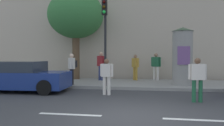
# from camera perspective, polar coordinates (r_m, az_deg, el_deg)

# --- Properties ---
(ground_plane) EXTENTS (80.00, 80.00, 0.00)m
(ground_plane) POSITION_cam_1_polar(r_m,az_deg,el_deg) (6.62, 4.60, -12.62)
(ground_plane) COLOR #38383A
(sidewalk_curb) EXTENTS (36.00, 4.00, 0.15)m
(sidewalk_curb) POSITION_cam_1_polar(r_m,az_deg,el_deg) (13.49, 7.27, -4.91)
(sidewalk_curb) COLOR gray
(sidewalk_curb) RESTS_ON ground_plane
(lane_markings) EXTENTS (25.80, 0.16, 0.01)m
(lane_markings) POSITION_cam_1_polar(r_m,az_deg,el_deg) (6.62, 4.60, -12.59)
(lane_markings) COLOR silver
(lane_markings) RESTS_ON ground_plane
(building_backdrop) EXTENTS (36.00, 5.00, 8.35)m
(building_backdrop) POSITION_cam_1_polar(r_m,az_deg,el_deg) (18.57, 8.00, 9.60)
(building_backdrop) COLOR #B7A893
(building_backdrop) RESTS_ON ground_plane
(traffic_light) EXTENTS (0.24, 0.45, 4.21)m
(traffic_light) POSITION_cam_1_polar(r_m,az_deg,el_deg) (11.93, -1.70, 8.24)
(traffic_light) COLOR black
(traffic_light) RESTS_ON sidewalk_curb
(poster_column) EXTENTS (1.10, 1.10, 2.92)m
(poster_column) POSITION_cam_1_polar(r_m,az_deg,el_deg) (12.75, 16.29, 1.64)
(poster_column) COLOR gray
(poster_column) RESTS_ON sidewalk_curb
(street_tree) EXTENTS (3.54, 3.54, 5.59)m
(street_tree) POSITION_cam_1_polar(r_m,az_deg,el_deg) (15.79, -8.55, 11.06)
(street_tree) COLOR brown
(street_tree) RESTS_ON sidewalk_curb
(pedestrian_in_red_top) EXTENTS (0.58, 0.34, 1.51)m
(pedestrian_in_red_top) POSITION_cam_1_polar(r_m,az_deg,el_deg) (10.07, -1.29, -2.63)
(pedestrian_in_red_top) COLOR silver
(pedestrian_in_red_top) RESTS_ON ground_plane
(pedestrian_in_dark_shirt) EXTENTS (0.64, 0.31, 1.56)m
(pedestrian_in_dark_shirt) POSITION_cam_1_polar(r_m,az_deg,el_deg) (9.00, 19.49, -2.96)
(pedestrian_in_dark_shirt) COLOR #1E5938
(pedestrian_in_dark_shirt) RESTS_ON ground_plane
(pedestrian_tallest) EXTENTS (0.46, 0.47, 1.55)m
(pedestrian_tallest) POSITION_cam_1_polar(r_m,az_deg,el_deg) (14.68, 5.52, -0.55)
(pedestrian_tallest) COLOR #B78C33
(pedestrian_tallest) RESTS_ON sidewalk_curb
(pedestrian_near_pole) EXTENTS (0.55, 0.43, 1.70)m
(pedestrian_near_pole) POSITION_cam_1_polar(r_m,az_deg,el_deg) (14.52, -2.61, -0.15)
(pedestrian_near_pole) COLOR navy
(pedestrian_near_pole) RESTS_ON sidewalk_curb
(pedestrian_in_light_jacket) EXTENTS (0.58, 0.49, 1.63)m
(pedestrian_in_light_jacket) POSITION_cam_1_polar(r_m,az_deg,el_deg) (14.82, 10.36, -0.27)
(pedestrian_in_light_jacket) COLOR silver
(pedestrian_in_light_jacket) RESTS_ON sidewalk_curb
(pedestrian_with_bag) EXTENTS (0.52, 0.52, 1.59)m
(pedestrian_with_bag) POSITION_cam_1_polar(r_m,az_deg,el_deg) (12.60, -9.41, -0.74)
(pedestrian_with_bag) COLOR black
(pedestrian_with_bag) RESTS_ON sidewalk_curb
(parked_car_dark) EXTENTS (4.44, 2.15, 1.38)m
(parked_car_dark) POSITION_cam_1_polar(r_m,az_deg,el_deg) (11.83, -21.10, -3.04)
(parked_car_dark) COLOR navy
(parked_car_dark) RESTS_ON ground_plane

